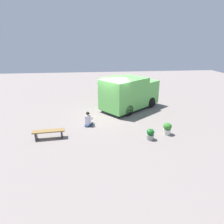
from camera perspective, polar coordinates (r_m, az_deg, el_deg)
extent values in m
plane|color=slate|center=(14.45, -0.25, -0.49)|extent=(40.00, 40.00, 0.00)
cube|color=#62BD54|center=(14.77, 3.47, 5.25)|extent=(3.66, 3.86, 2.19)
cube|color=#62BD54|center=(16.55, 8.89, 5.94)|extent=(2.46, 2.34, 1.79)
cube|color=black|center=(17.01, 10.33, 7.32)|extent=(1.37, 1.06, 0.68)
cube|color=black|center=(15.46, 0.52, 6.45)|extent=(1.10, 1.42, 0.77)
cube|color=#67BE52|center=(15.48, -0.23, 9.95)|extent=(1.66, 1.90, 0.03)
cube|color=black|center=(15.61, 5.09, 1.41)|extent=(4.02, 4.51, 0.22)
cylinder|color=black|center=(16.06, 11.06, 2.71)|extent=(0.66, 0.76, 0.79)
cylinder|color=black|center=(17.16, 5.85, 4.09)|extent=(0.66, 0.76, 0.79)
cylinder|color=black|center=(14.02, 4.67, 0.50)|extent=(0.66, 0.76, 0.79)
cylinder|color=black|center=(15.27, -0.71, 2.20)|extent=(0.66, 0.76, 0.79)
ellipsoid|color=navy|center=(12.50, -6.76, -3.66)|extent=(0.67, 0.65, 0.13)
cube|color=navy|center=(12.61, -5.89, -3.43)|extent=(0.36, 0.28, 0.11)
cube|color=navy|center=(12.71, -6.67, -3.27)|extent=(0.36, 0.28, 0.11)
cube|color=silver|center=(12.37, -6.82, -2.20)|extent=(0.38, 0.35, 0.56)
sphere|color=#D2A88A|center=(12.24, -6.90, -0.55)|extent=(0.22, 0.22, 0.22)
sphere|color=black|center=(12.23, -6.90, -0.43)|extent=(0.22, 0.22, 0.22)
cube|color=silver|center=(12.41, -6.12, -1.74)|extent=(0.34, 0.26, 0.29)
cube|color=silver|center=(12.50, -6.87, -1.60)|extent=(0.34, 0.26, 0.29)
cylinder|color=tan|center=(12.62, -6.08, -1.76)|extent=(0.35, 0.30, 0.08)
cube|color=#D74322|center=(12.61, -6.08, -1.70)|extent=(0.28, 0.23, 0.02)
cylinder|color=#939C90|center=(10.95, 10.77, -6.97)|extent=(0.38, 0.38, 0.29)
torus|color=#949C90|center=(10.90, 10.82, -6.37)|extent=(0.41, 0.41, 0.04)
ellipsoid|color=#175E24|center=(10.83, 10.87, -5.58)|extent=(0.40, 0.40, 0.34)
sphere|color=#ECDB4C|center=(10.81, 10.18, -5.04)|extent=(0.05, 0.05, 0.05)
sphere|color=#ECE046|center=(10.70, 10.44, -5.23)|extent=(0.07, 0.07, 0.07)
sphere|color=yellow|center=(10.93, 11.02, -4.92)|extent=(0.06, 0.06, 0.06)
sphere|color=yellow|center=(10.90, 11.12, -4.84)|extent=(0.08, 0.08, 0.08)
sphere|color=#E5E243|center=(10.76, 11.62, -5.28)|extent=(0.06, 0.06, 0.06)
sphere|color=yellow|center=(10.89, 10.14, -5.20)|extent=(0.06, 0.06, 0.06)
cylinder|color=silver|center=(11.73, 15.34, -5.41)|extent=(0.39, 0.39, 0.31)
torus|color=silver|center=(11.67, 15.40, -4.78)|extent=(0.42, 0.42, 0.04)
ellipsoid|color=#317828|center=(11.60, 15.48, -3.92)|extent=(0.47, 0.47, 0.40)
sphere|color=#D93D3F|center=(11.74, 15.65, -3.28)|extent=(0.06, 0.06, 0.06)
sphere|color=red|center=(11.57, 14.74, -3.35)|extent=(0.07, 0.07, 0.07)
sphere|color=red|center=(11.41, 15.39, -4.14)|extent=(0.05, 0.05, 0.05)
sphere|color=red|center=(11.71, 15.84, -3.23)|extent=(0.06, 0.06, 0.06)
cube|color=brown|center=(11.26, -17.56, -5.17)|extent=(0.54, 1.69, 0.06)
cube|color=#2E2F37|center=(11.46, -20.76, -6.41)|extent=(0.35, 0.11, 0.41)
cube|color=#2E2F37|center=(11.29, -14.08, -6.05)|extent=(0.35, 0.11, 0.41)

